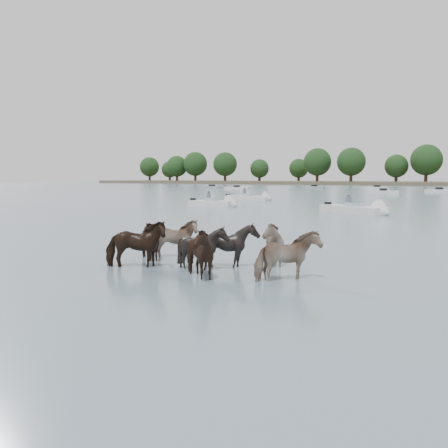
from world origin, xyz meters
The scene contains 7 objects.
ground centered at (0.00, 0.00, 0.00)m, with size 400.00×400.00×0.00m, color slate.
shoreline centered at (-70.00, 150.00, 0.50)m, with size 160.00×30.00×1.00m, color #4C4233.
pony_herd centered at (1.26, 1.22, 0.54)m, with size 6.41×4.25×1.42m.
motorboat_a centered at (-14.14, 24.59, 0.23)m, with size 4.58×1.84×1.92m.
motorboat_b centered at (-1.71, 23.21, 0.23)m, with size 5.76×3.87×1.92m.
motorboat_f centered at (-17.16, 35.36, 0.23)m, with size 5.24×2.43×1.92m.
treeline centered at (-68.37, 148.50, 6.75)m, with size 151.06×20.65×12.14m.
Camera 1 is at (9.20, -9.54, 2.43)m, focal length 40.37 mm.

